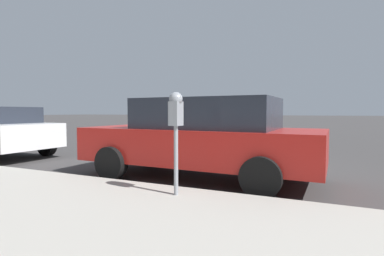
{
  "coord_description": "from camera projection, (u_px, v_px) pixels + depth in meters",
  "views": [
    {
      "loc": [
        -6.36,
        -2.23,
        1.3
      ],
      "look_at": [
        -2.55,
        -0.51,
        1.07
      ],
      "focal_mm": 28.0,
      "sensor_mm": 36.0,
      "label": 1
    }
  ],
  "objects": [
    {
      "name": "ground_plane",
      "position": [
        218.0,
        169.0,
        6.77
      ],
      "size": [
        220.0,
        220.0,
        0.0
      ],
      "primitive_type": "plane",
      "color": "#3D3A3A"
    },
    {
      "name": "car_red",
      "position": [
        201.0,
        137.0,
        5.84
      ],
      "size": [
        2.07,
        4.68,
        1.56
      ],
      "rotation": [
        0.0,
        0.0,
        -0.03
      ],
      "color": "#B21E19",
      "rests_on": "ground_plane"
    },
    {
      "name": "parking_meter",
      "position": [
        176.0,
        117.0,
        4.18
      ],
      "size": [
        0.21,
        0.19,
        1.45
      ],
      "color": "gray",
      "rests_on": "sidewalk"
    }
  ]
}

